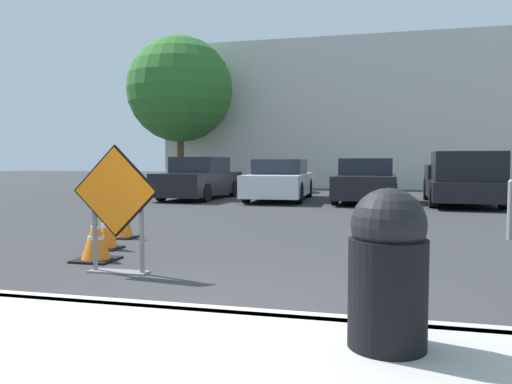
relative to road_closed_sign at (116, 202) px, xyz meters
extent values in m
plane|color=#333335|center=(1.57, 8.47, -0.85)|extent=(96.00, 96.00, 0.00)
cube|color=#ADAAA3|center=(1.57, -2.75, -0.78)|extent=(31.04, 2.44, 0.14)
cube|color=#ADAAA3|center=(1.57, -1.53, -0.78)|extent=(31.04, 0.20, 0.14)
cube|color=black|center=(0.00, 0.00, 0.14)|extent=(1.09, 0.02, 1.09)
cube|color=orange|center=(0.00, -0.02, 0.14)|extent=(1.03, 0.02, 1.03)
cube|color=slate|center=(0.00, 0.04, -0.84)|extent=(0.74, 0.20, 0.02)
cube|color=slate|center=(-0.31, 0.04, -0.36)|extent=(0.04, 0.04, 0.99)
cube|color=slate|center=(0.31, 0.04, -0.36)|extent=(0.04, 0.04, 0.99)
cube|color=black|center=(-0.66, 0.63, -0.83)|extent=(0.52, 0.52, 0.03)
cone|color=orange|center=(-0.66, 0.63, -0.53)|extent=(0.39, 0.39, 0.58)
cylinder|color=white|center=(-0.66, 0.63, -0.40)|extent=(0.12, 0.12, 0.05)
cylinder|color=white|center=(-0.66, 0.63, -0.54)|extent=(0.21, 0.21, 0.05)
cube|color=black|center=(-0.98, 1.48, -0.83)|extent=(0.39, 0.39, 0.03)
cone|color=orange|center=(-0.98, 1.48, -0.47)|extent=(0.29, 0.29, 0.69)
cylinder|color=white|center=(-0.98, 1.48, -0.32)|extent=(0.09, 0.09, 0.06)
cylinder|color=white|center=(-0.98, 1.48, -0.49)|extent=(0.16, 0.16, 0.06)
cube|color=black|center=(-1.26, 2.51, -0.83)|extent=(0.39, 0.39, 0.03)
cone|color=orange|center=(-1.26, 2.51, -0.47)|extent=(0.29, 0.29, 0.70)
cylinder|color=white|center=(-1.26, 2.51, -0.32)|extent=(0.09, 0.09, 0.06)
cylinder|color=white|center=(-1.26, 2.51, -0.48)|extent=(0.16, 0.16, 0.06)
cube|color=black|center=(-3.18, 11.51, -0.30)|extent=(1.99, 4.49, 0.77)
cube|color=#1E232D|center=(-3.17, 11.62, 0.36)|extent=(1.65, 2.11, 0.55)
cylinder|color=black|center=(-2.44, 10.10, -0.54)|extent=(0.23, 0.63, 0.62)
cylinder|color=black|center=(-4.06, 10.19, -0.54)|extent=(0.23, 0.63, 0.62)
cylinder|color=black|center=(-2.30, 12.83, -0.54)|extent=(0.23, 0.63, 0.62)
cylinder|color=black|center=(-3.91, 12.91, -0.54)|extent=(0.23, 0.63, 0.62)
cube|color=silver|center=(-0.26, 11.59, -0.30)|extent=(1.99, 4.75, 0.71)
cube|color=#1E232D|center=(-0.26, 11.71, 0.30)|extent=(1.70, 2.21, 0.51)
cylinder|color=black|center=(0.64, 10.16, -0.50)|extent=(0.22, 0.70, 0.70)
cylinder|color=black|center=(-1.07, 10.11, -0.50)|extent=(0.22, 0.70, 0.70)
cylinder|color=black|center=(0.55, 13.07, -0.50)|extent=(0.22, 0.70, 0.70)
cylinder|color=black|center=(-1.16, 13.02, -0.50)|extent=(0.22, 0.70, 0.70)
cube|color=black|center=(2.66, 11.45, -0.31)|extent=(1.98, 4.67, 0.70)
cube|color=#1E232D|center=(2.66, 11.56, 0.31)|extent=(1.70, 2.17, 0.53)
cylinder|color=black|center=(3.49, 9.99, -0.50)|extent=(0.22, 0.71, 0.70)
cylinder|color=black|center=(1.76, 10.03, -0.50)|extent=(0.22, 0.71, 0.70)
cylinder|color=black|center=(3.55, 12.86, -0.50)|extent=(0.22, 0.71, 0.70)
cylinder|color=black|center=(1.83, 12.90, -0.50)|extent=(0.22, 0.71, 0.70)
cube|color=black|center=(5.58, 11.30, -0.36)|extent=(2.23, 5.27, 0.55)
cube|color=black|center=(5.53, 10.13, 0.34)|extent=(1.94, 2.15, 0.85)
cube|color=black|center=(5.66, 13.53, 0.14)|extent=(1.92, 0.18, 0.45)
cube|color=black|center=(6.58, 12.30, 0.14)|extent=(0.20, 2.49, 0.45)
cube|color=black|center=(4.66, 12.37, 0.14)|extent=(0.20, 2.49, 0.45)
cylinder|color=black|center=(6.44, 9.70, -0.46)|extent=(0.27, 0.79, 0.79)
cylinder|color=black|center=(4.58, 9.78, -0.46)|extent=(0.27, 0.79, 0.79)
cylinder|color=black|center=(6.57, 12.82, -0.46)|extent=(0.27, 0.79, 0.79)
cylinder|color=black|center=(4.71, 12.89, -0.46)|extent=(0.27, 0.79, 0.79)
cylinder|color=black|center=(3.07, -2.06, -0.36)|extent=(0.50, 0.50, 0.70)
sphere|color=black|center=(3.07, -2.06, 0.08)|extent=(0.48, 0.48, 0.48)
cylinder|color=gray|center=(5.22, 3.92, -0.36)|extent=(0.11, 0.11, 0.97)
sphere|color=gray|center=(5.22, 3.92, 0.12)|extent=(0.12, 0.12, 0.12)
cube|color=beige|center=(1.72, 21.66, 2.83)|extent=(19.18, 5.00, 7.36)
cylinder|color=#513823|center=(-6.19, 17.14, 0.59)|extent=(0.32, 0.32, 2.88)
sphere|color=#2D6B28|center=(-6.19, 17.14, 3.91)|extent=(5.00, 5.00, 5.00)
camera|label=1|loc=(3.00, -5.31, 0.49)|focal=35.00mm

